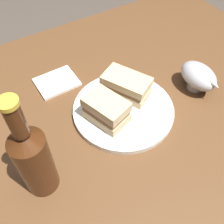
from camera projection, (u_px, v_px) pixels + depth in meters
name	position (u px, v px, depth m)	size (l,w,h in m)	color
ground_plane	(106.00, 223.00, 1.22)	(6.00, 6.00, 0.00)	#4C4238
dining_table	(104.00, 190.00, 0.93)	(1.30, 0.91, 0.74)	brown
plate	(123.00, 110.00, 0.67)	(0.25, 0.25, 0.01)	silver
sandwich_half_left	(126.00, 85.00, 0.68)	(0.11, 0.14, 0.05)	#CCB284
sandwich_half_right	(106.00, 110.00, 0.62)	(0.10, 0.12, 0.06)	#CCB284
potato_wedge_front	(99.00, 112.00, 0.65)	(0.05, 0.02, 0.02)	gold
potato_wedge_middle	(98.00, 104.00, 0.66)	(0.04, 0.02, 0.02)	gold
potato_wedge_back	(103.00, 92.00, 0.69)	(0.04, 0.02, 0.02)	gold
potato_wedge_left_edge	(118.00, 91.00, 0.69)	(0.05, 0.02, 0.02)	gold
gravy_boat	(199.00, 76.00, 0.70)	(0.07, 0.12, 0.07)	#B7B7BC
cider_bottle	(33.00, 159.00, 0.48)	(0.07, 0.07, 0.25)	#47230F
napkin	(57.00, 82.00, 0.74)	(0.11, 0.09, 0.01)	white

